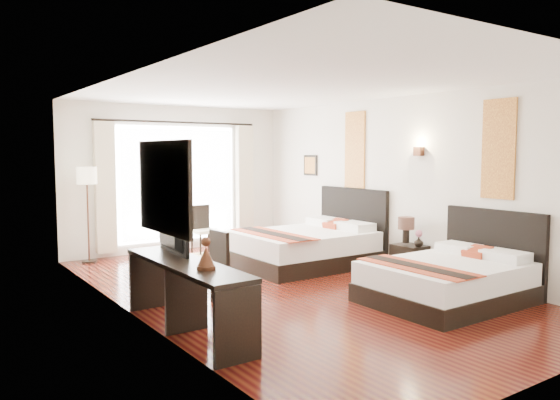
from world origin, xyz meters
TOP-DOWN VIEW (x-y plane):
  - floor at (0.00, 0.00)m, footprint 4.50×7.50m
  - ceiling at (0.00, 0.00)m, footprint 4.50×7.50m
  - wall_headboard at (2.25, 0.00)m, footprint 0.01×7.50m
  - wall_desk at (-2.25, 0.00)m, footprint 0.01×7.50m
  - wall_window at (0.00, 3.75)m, footprint 4.50×0.01m
  - wall_entry at (0.00, -3.75)m, footprint 4.50×0.01m
  - window_glass at (0.00, 3.73)m, footprint 2.40×0.02m
  - sheer_curtain at (0.00, 3.67)m, footprint 2.30×0.02m
  - drape_left at (-1.45, 3.63)m, footprint 0.35×0.14m
  - drape_right at (1.45, 3.63)m, footprint 0.35×0.14m
  - art_panel_near at (2.23, -1.73)m, footprint 0.03×0.50m
  - art_panel_far at (2.23, 1.12)m, footprint 0.03×0.50m
  - wall_sconce at (2.19, -0.38)m, footprint 0.10×0.14m
  - mirror_frame at (-2.22, -0.89)m, footprint 0.04×1.25m
  - mirror_glass at (-2.19, -0.89)m, footprint 0.01×1.12m
  - bed_near at (1.30, -1.73)m, footprint 2.01×1.57m
  - bed_far at (1.18, 1.12)m, footprint 2.25×1.75m
  - nightstand at (2.03, -0.38)m, footprint 0.40×0.49m
  - table_lamp at (2.00, -0.32)m, footprint 0.25×0.25m
  - vase at (2.01, -0.57)m, footprint 0.17×0.17m
  - console_desk at (-1.99, -0.89)m, footprint 0.50×2.20m
  - television at (-1.97, -0.34)m, footprint 0.16×0.84m
  - bronze_figurine at (-1.99, -1.36)m, footprint 0.19×0.19m
  - desk_chair at (-1.38, -0.19)m, footprint 0.45×0.45m
  - floor_lamp at (-1.81, 3.45)m, footprint 0.33×0.33m
  - side_table at (-0.63, 3.01)m, footprint 0.55×0.55m
  - fruit_bowl at (-0.62, 2.99)m, footprint 0.22×0.22m
  - window_chair at (0.25, 3.13)m, footprint 0.42×0.42m
  - jute_rug at (-0.45, 2.74)m, footprint 1.46×1.05m

SIDE VIEW (x-z plane):
  - floor at x=0.00m, z-range -0.01..0.00m
  - jute_rug at x=-0.45m, z-range 0.00..0.01m
  - nightstand at x=2.03m, z-range 0.00..0.47m
  - window_chair at x=0.25m, z-range -0.18..0.73m
  - desk_chair at x=-1.38m, z-range -0.18..0.75m
  - bed_near at x=1.30m, z-range -0.27..0.86m
  - side_table at x=-0.63m, z-range 0.00..0.63m
  - bed_far at x=1.18m, z-range -0.31..0.96m
  - console_desk at x=-1.99m, z-range 0.00..0.76m
  - vase at x=2.01m, z-range 0.50..0.65m
  - fruit_bowl at x=-0.62m, z-range 0.63..0.68m
  - table_lamp at x=2.00m, z-range 0.57..0.98m
  - bronze_figurine at x=-1.99m, z-range 0.75..1.04m
  - television at x=-1.97m, z-range 0.76..1.24m
  - drape_left at x=-1.45m, z-range 0.10..2.46m
  - drape_right at x=1.45m, z-range 0.10..2.46m
  - sheer_curtain at x=0.00m, z-range 0.25..2.35m
  - window_glass at x=0.00m, z-range 0.20..2.40m
  - floor_lamp at x=-1.81m, z-range 0.57..2.23m
  - wall_headboard at x=2.25m, z-range 0.00..2.80m
  - wall_desk at x=-2.25m, z-range 0.00..2.80m
  - wall_window at x=0.00m, z-range 0.00..2.80m
  - wall_entry at x=0.00m, z-range 0.00..2.80m
  - mirror_frame at x=-2.22m, z-range 1.08..2.02m
  - mirror_glass at x=-2.19m, z-range 1.14..1.96m
  - wall_sconce at x=2.19m, z-range 1.85..1.99m
  - art_panel_near at x=2.23m, z-range 1.27..2.62m
  - art_panel_far at x=2.23m, z-range 1.27..2.62m
  - ceiling at x=0.00m, z-range 2.78..2.80m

